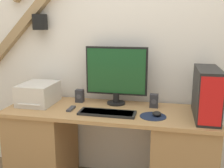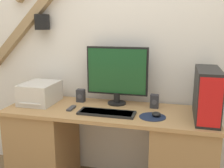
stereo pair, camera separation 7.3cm
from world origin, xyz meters
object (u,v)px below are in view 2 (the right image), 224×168
Objects in this scene: printer at (40,93)px; remote_control at (71,108)px; monitor at (117,73)px; mouse at (156,114)px; keyboard at (107,113)px; speaker_left at (81,96)px; computer_tower at (207,94)px; speaker_right at (154,101)px.

printer is 2.77× the size of remote_control.
monitor is at bearing 11.41° from printer.
remote_control is at bearing 179.08° from mouse.
keyboard is 3.92× the size of speaker_left.
speaker_left is at bearing 90.10° from remote_control.
computer_tower reaches higher than remote_control.
speaker_left and speaker_right have the same top height.
mouse is 0.67× the size of speaker_left.
keyboard is 3.50× the size of remote_control.
monitor is 0.72m from printer.
printer is at bearing -168.59° from monitor.
printer reaches higher than speaker_left.
speaker_left reaches higher than keyboard.
monitor is 0.50m from remote_control.
computer_tower is 1.28× the size of printer.
monitor reaches higher than printer.
speaker_right is at bearing 5.90° from printer.
keyboard is at bearing -173.61° from computer_tower.
speaker_left reaches higher than mouse.
speaker_right is at bearing -1.35° from speaker_left.
printer is 0.37m from speaker_left.
keyboard is at bearing -175.41° from mouse.
keyboard is 0.44m from speaker_right.
computer_tower is at bearing 2.22° from remote_control.
monitor is at bearing 35.75° from remote_control.
monitor reaches higher than speaker_right.
speaker_right is at bearing 157.01° from computer_tower.
speaker_right is (1.02, 0.11, -0.03)m from printer.
speaker_left is at bearing 178.65° from speaker_right.
computer_tower reaches higher than printer.
speaker_left reaches higher than remote_control.
computer_tower is (0.75, 0.08, 0.18)m from keyboard.
printer is at bearing 167.49° from keyboard.
mouse is 0.17× the size of computer_tower.
keyboard is at bearing -144.37° from speaker_right.
speaker_right is (0.34, -0.03, -0.22)m from monitor.
monitor reaches higher than speaker_left.
computer_tower is 1.09m from speaker_left.
keyboard is 0.99× the size of computer_tower.
mouse is (0.39, 0.03, 0.01)m from keyboard.
computer_tower is at bearing -22.99° from speaker_right.
mouse is at bearing -171.68° from computer_tower.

